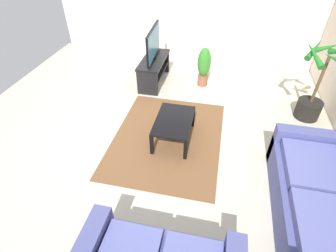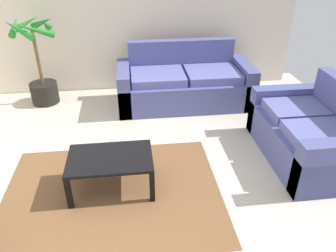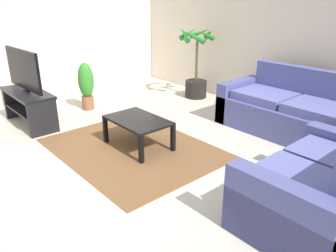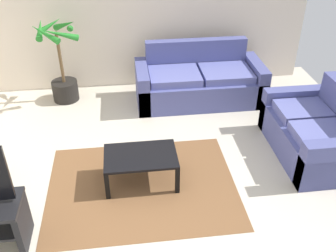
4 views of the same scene
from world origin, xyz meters
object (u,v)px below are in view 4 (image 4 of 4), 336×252
(couch_main, at_px, (199,83))
(couch_loveseat, at_px, (315,134))
(potted_palm, at_px, (62,71))
(coffee_table, at_px, (141,159))

(couch_main, relative_size, couch_loveseat, 1.37)
(potted_palm, bearing_deg, coffee_table, -63.38)
(coffee_table, relative_size, potted_palm, 0.63)
(couch_loveseat, bearing_deg, coffee_table, -172.65)
(coffee_table, height_order, potted_palm, potted_palm)
(couch_main, height_order, coffee_table, couch_main)
(couch_main, height_order, couch_loveseat, same)
(couch_loveseat, relative_size, coffee_table, 1.74)
(couch_main, xyz_separation_m, couch_loveseat, (1.20, -1.63, -0.00))
(coffee_table, xyz_separation_m, potted_palm, (-1.09, 2.18, 0.17))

